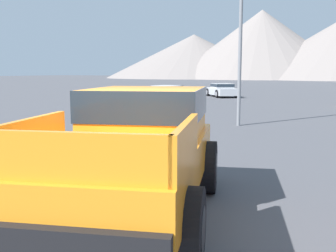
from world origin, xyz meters
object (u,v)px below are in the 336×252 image
(parked_car_silver, at_px, (222,90))
(street_lamp_post, at_px, (241,4))
(orange_pickup_truck, at_px, (139,142))
(parked_car_white, at_px, (167,94))

(parked_car_silver, bearing_deg, street_lamp_post, -106.46)
(orange_pickup_truck, height_order, street_lamp_post, street_lamp_post)
(parked_car_white, xyz_separation_m, street_lamp_post, (8.52, -8.95, 4.10))
(parked_car_white, height_order, street_lamp_post, street_lamp_post)
(orange_pickup_truck, relative_size, parked_car_white, 1.20)
(orange_pickup_truck, distance_m, parked_car_silver, 28.01)
(orange_pickup_truck, height_order, parked_car_silver, orange_pickup_truck)
(parked_car_silver, relative_size, street_lamp_post, 0.56)
(parked_car_white, relative_size, street_lamp_post, 0.55)
(parked_car_silver, bearing_deg, parked_car_white, -139.10)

